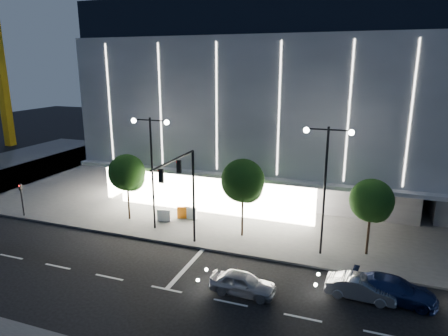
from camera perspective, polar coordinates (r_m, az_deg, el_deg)
The scene contains 16 objects.
ground at distance 26.81m, azimuth -10.56°, elevation -14.31°, with size 160.00×160.00×0.00m, color black.
sidewalk_museum at distance 46.42m, azimuth 10.08°, elevation -1.55°, with size 70.00×40.00×0.15m, color #474747.
museum at distance 43.49m, azimuth 7.57°, elevation 9.81°, with size 30.00×25.80×18.00m.
traffic_mast at distance 27.12m, azimuth -5.69°, elevation -2.23°, with size 0.33×5.89×7.07m.
street_lamp_west at distance 30.98m, azimuth -10.30°, elevation 1.53°, with size 3.16×0.36×9.00m.
street_lamp_east at distance 27.02m, azimuth 14.32°, elevation -0.64°, with size 3.16×0.36×9.00m.
ped_signal_far at distance 38.32m, azimuth -26.94°, elevation -3.63°, with size 0.22×0.24×3.00m.
tree_left at distance 33.83m, azimuth -13.65°, elevation -0.90°, with size 3.02×3.02×5.72m.
tree_mid at distance 29.54m, azimuth 2.75°, elevation -2.15°, with size 3.25×3.25×6.15m.
tree_right at distance 28.50m, azimuth 20.35°, elevation -4.68°, with size 2.91×2.91×5.51m.
car_lead at distance 23.90m, azimuth 2.67°, elevation -16.11°, with size 1.56×3.87×1.32m, color #AAABB1.
car_second at distance 24.74m, azimuth 18.91°, elevation -15.88°, with size 1.33×3.83×1.26m, color #B0B2B9.
car_third at distance 25.18m, azimuth 23.10°, elevation -15.64°, with size 1.87×4.60×1.34m, color navy.
barrier_b at distance 33.81m, azimuth -8.59°, elevation -6.70°, with size 1.10×0.25×1.00m, color white.
barrier_c at distance 34.19m, azimuth -5.79°, elevation -6.35°, with size 1.10×0.25×1.00m, color orange.
barrier_d at distance 34.05m, azimuth -4.85°, elevation -6.42°, with size 1.10×0.25×1.00m, color white.
Camera 1 is at (12.33, -20.01, 12.90)m, focal length 32.00 mm.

